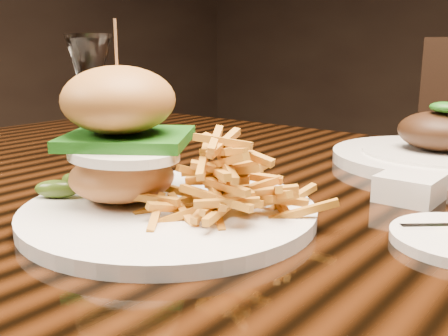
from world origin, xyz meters
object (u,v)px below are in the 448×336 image
Objects in this scene: wine_glass at (90,68)px; burger_plate at (165,168)px; far_dish at (436,152)px; dining_table at (310,248)px.

burger_plate is at bearing -24.93° from wine_glass.
burger_plate is at bearing -108.06° from far_dish.
wine_glass reaches higher than far_dish.
far_dish is (0.44, 0.31, -0.13)m from wine_glass.
dining_table is at bearing 8.21° from wine_glass.
dining_table is at bearing -105.98° from far_dish.
dining_table is at bearing 47.75° from burger_plate.
wine_glass is (-0.29, 0.14, 0.09)m from burger_plate.
dining_table is 0.24m from burger_plate.
burger_plate is 1.58× the size of wine_glass.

